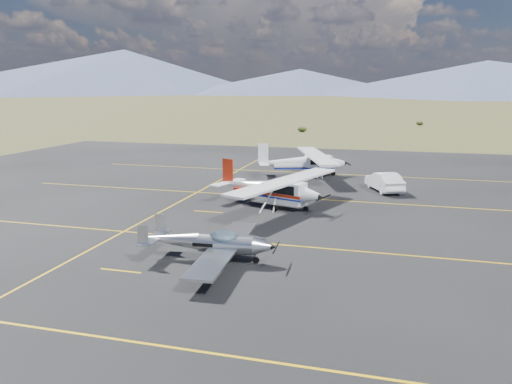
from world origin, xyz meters
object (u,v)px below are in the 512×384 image
at_px(aircraft_cessna, 270,187).
at_px(aircraft_low_wing, 212,243).
at_px(sedan, 384,181).
at_px(aircraft_plain, 303,162).

bearing_deg(aircraft_cessna, aircraft_low_wing, -71.04).
relative_size(aircraft_cessna, sedan, 2.55).
height_order(aircraft_plain, sedan, aircraft_plain).
bearing_deg(aircraft_low_wing, sedan, 64.51).
bearing_deg(aircraft_plain, aircraft_low_wing, -109.96).
distance_m(aircraft_low_wing, aircraft_cessna, 11.21).
bearing_deg(aircraft_low_wing, aircraft_cessna, 86.07).
height_order(aircraft_low_wing, aircraft_plain, aircraft_plain).
xyz_separation_m(aircraft_low_wing, aircraft_plain, (0.19, 23.29, 0.46)).
distance_m(aircraft_cessna, sedan, 10.41).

